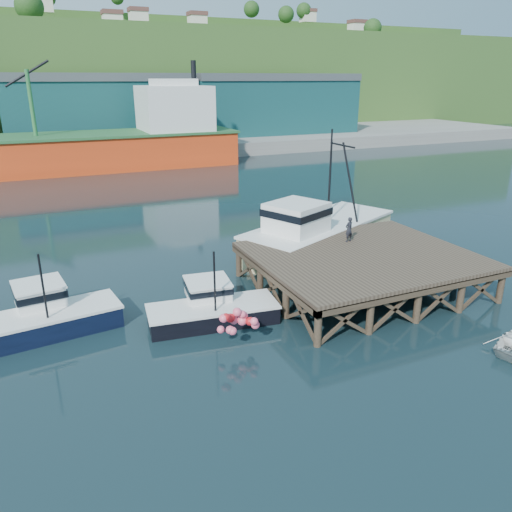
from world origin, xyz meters
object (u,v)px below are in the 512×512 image
boat_navy (45,315)px  trawler (317,229)px  boat_black (212,307)px  dockworker (349,229)px

boat_navy → trawler: (17.73, 4.59, 0.88)m
boat_black → trawler: size_ratio=0.50×
boat_navy → dockworker: 17.53m
boat_black → trawler: 12.17m
boat_black → trawler: trawler is taller
boat_black → dockworker: boat_black is taller
trawler → boat_navy: bearing=170.1°
boat_navy → boat_black: 7.98m
boat_navy → dockworker: (17.41, 0.36, 2.04)m
boat_navy → dockworker: bearing=-6.0°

